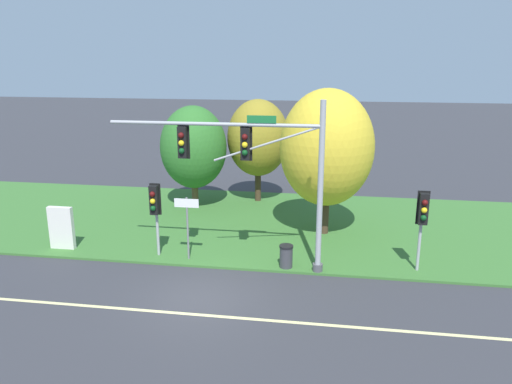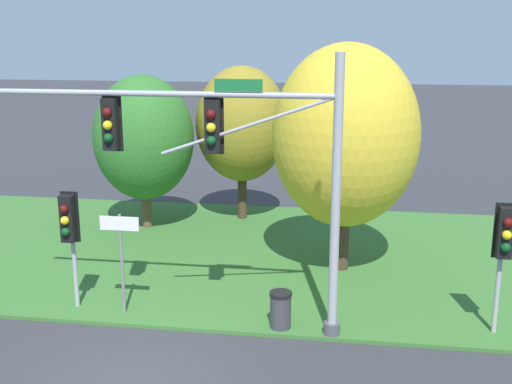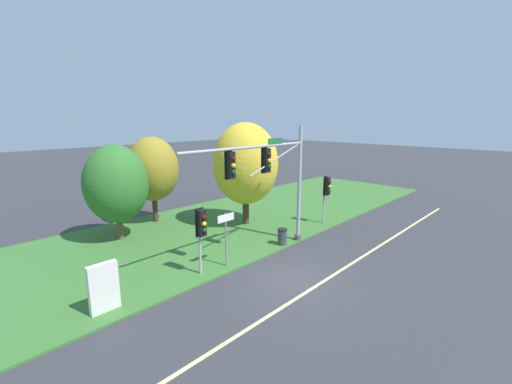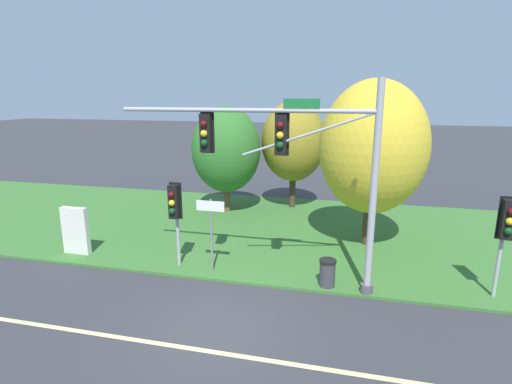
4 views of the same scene
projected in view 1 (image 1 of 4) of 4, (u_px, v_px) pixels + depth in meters
name	position (u px, v px, depth m)	size (l,w,h in m)	color
ground_plane	(199.00, 297.00, 17.78)	(160.00, 160.00, 0.00)	#333338
lane_stripe	(190.00, 314.00, 16.64)	(36.00, 0.16, 0.01)	beige
grass_verge	(242.00, 222.00, 25.63)	(48.00, 11.50, 0.10)	#386B2D
traffic_signal_mast	(259.00, 163.00, 18.94)	(8.40, 0.49, 6.70)	#9EA0A5
pedestrian_signal_near_kerb	(423.00, 214.00, 19.03)	(0.46, 0.55, 3.28)	#9EA0A5
pedestrian_signal_further_along	(155.00, 204.00, 20.57)	(0.46, 0.55, 3.16)	#9EA0A5
route_sign_post	(187.00, 219.00, 20.43)	(1.02, 0.08, 2.68)	slate
tree_nearest_road	(194.00, 147.00, 27.38)	(3.64, 3.64, 5.64)	brown
tree_left_of_mast	(258.00, 138.00, 28.36)	(3.50, 3.50, 5.89)	#423021
tree_behind_signpost	(327.00, 148.00, 22.91)	(4.33, 4.33, 6.84)	#423021
info_kiosk	(61.00, 228.00, 21.82)	(1.10, 0.24, 1.90)	silver
trash_bin	(286.00, 256.00, 19.97)	(0.56, 0.56, 0.93)	#38383D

